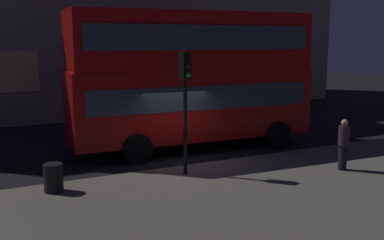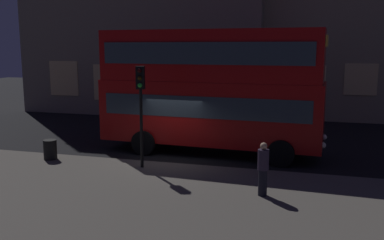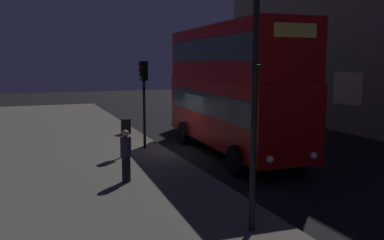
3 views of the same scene
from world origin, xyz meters
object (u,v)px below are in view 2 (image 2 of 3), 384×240
(pedestrian, at_px, (263,168))
(litter_bin, at_px, (50,150))
(double_decker_bus, at_px, (210,85))
(traffic_light_near_kerb, at_px, (141,95))

(pedestrian, distance_m, litter_bin, 9.15)
(litter_bin, bearing_deg, pedestrian, -12.70)
(pedestrian, bearing_deg, litter_bin, -37.84)
(pedestrian, xyz_separation_m, litter_bin, (-8.91, 2.01, -0.47))
(litter_bin, bearing_deg, double_decker_bus, 28.36)
(traffic_light_near_kerb, bearing_deg, double_decker_bus, 46.45)
(double_decker_bus, distance_m, pedestrian, 6.34)
(double_decker_bus, bearing_deg, litter_bin, -148.74)
(traffic_light_near_kerb, bearing_deg, pedestrian, -35.58)
(traffic_light_near_kerb, xyz_separation_m, pedestrian, (4.82, -1.92, -1.92))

